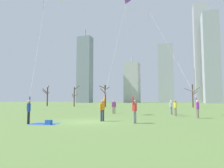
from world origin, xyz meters
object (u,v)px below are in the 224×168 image
(bystander_far_off_by_trees, at_px, (175,107))
(bare_tree_rightmost, at_px, (47,95))
(kite_flyer_midfield_right_red, at_px, (34,73))
(kite_flyer_midfield_center_pink, at_px, (186,84))
(kite_flyer_midfield_left_blue, at_px, (131,71))
(kite_flyer_foreground_right_purple, at_px, (109,79))
(distant_kite_drifting_right_yellow, at_px, (86,19))
(bystander_strolling_midfield, at_px, (171,106))
(bare_tree_center, at_px, (74,96))
(distant_kite_high_overhead_white, at_px, (60,8))
(bystander_watching_nearby, at_px, (114,106))
(bare_tree_left_of_center, at_px, (193,95))
(picnic_spot, at_px, (47,123))
(bare_tree_far_right_edge, at_px, (105,95))

(bystander_far_off_by_trees, distance_m, bare_tree_rightmost, 44.61)
(kite_flyer_midfield_right_red, relative_size, kite_flyer_midfield_center_pink, 0.92)
(kite_flyer_midfield_right_red, relative_size, kite_flyer_midfield_left_blue, 0.68)
(kite_flyer_foreground_right_purple, relative_size, distant_kite_drifting_right_yellow, 0.57)
(kite_flyer_midfield_right_red, xyz_separation_m, kite_flyer_midfield_center_pink, (11.52, 8.38, -0.49))
(bystander_strolling_midfield, distance_m, bare_tree_center, 33.53)
(kite_flyer_foreground_right_purple, height_order, bystander_far_off_by_trees, kite_flyer_foreground_right_purple)
(bystander_far_off_by_trees, height_order, distant_kite_high_overhead_white, distant_kite_high_overhead_white)
(bystander_watching_nearby, height_order, bare_tree_left_of_center, bare_tree_left_of_center)
(kite_flyer_midfield_right_red, distance_m, kite_flyer_midfield_center_pink, 14.25)
(kite_flyer_midfield_left_blue, bearing_deg, bare_tree_center, 123.21)
(kite_flyer_midfield_right_red, distance_m, picnic_spot, 4.47)
(bystander_far_off_by_trees, bearing_deg, picnic_spot, -129.01)
(kite_flyer_midfield_left_blue, bearing_deg, kite_flyer_midfield_center_pink, 65.19)
(kite_flyer_foreground_right_purple, distance_m, bystander_far_off_by_trees, 8.19)
(distant_kite_drifting_right_yellow, distance_m, bare_tree_far_right_edge, 18.88)
(bystander_strolling_midfield, xyz_separation_m, bare_tree_left_of_center, (4.28, 24.71, 1.92))
(bystander_strolling_midfield, height_order, distant_kite_high_overhead_white, distant_kite_high_overhead_white)
(bystander_watching_nearby, xyz_separation_m, distant_kite_drifting_right_yellow, (-12.91, 19.21, 20.26))
(bare_tree_center, bearing_deg, kite_flyer_foreground_right_purple, -57.53)
(distant_kite_high_overhead_white, height_order, picnic_spot, distant_kite_high_overhead_white)
(bystander_watching_nearby, height_order, bare_tree_far_right_edge, bare_tree_far_right_edge)
(kite_flyer_midfield_right_red, xyz_separation_m, bare_tree_center, (-14.46, 33.88, -0.93))
(kite_flyer_midfield_left_blue, height_order, bystander_watching_nearby, kite_flyer_midfield_left_blue)
(distant_kite_high_overhead_white, relative_size, bare_tree_center, 3.95)
(bystander_watching_nearby, bearing_deg, bystander_strolling_midfield, 4.95)
(bare_tree_center, distance_m, bare_tree_far_right_edge, 8.61)
(kite_flyer_foreground_right_purple, bearing_deg, kite_flyer_midfield_left_blue, -49.72)
(bare_tree_left_of_center, bearing_deg, bystander_strolling_midfield, -99.83)
(distant_kite_drifting_right_yellow, height_order, bare_tree_center, distant_kite_drifting_right_yellow)
(kite_flyer_midfield_left_blue, bearing_deg, picnic_spot, -164.99)
(picnic_spot, bearing_deg, bystander_watching_nearby, 84.82)
(kite_flyer_midfield_center_pink, bearing_deg, distant_kite_high_overhead_white, 151.65)
(kite_flyer_foreground_right_purple, xyz_separation_m, distant_kite_drifting_right_yellow, (-14.75, 26.66, 17.77))
(kite_flyer_midfield_right_red, height_order, bare_tree_rightmost, kite_flyer_midfield_right_red)
(kite_flyer_midfield_center_pink, bearing_deg, distant_kite_drifting_right_yellow, 134.73)
(kite_flyer_midfield_right_red, relative_size, bystander_watching_nearby, 9.19)
(bare_tree_left_of_center, relative_size, bare_tree_far_right_edge, 0.97)
(kite_flyer_midfield_right_red, bearing_deg, distant_kite_high_overhead_white, 117.83)
(kite_flyer_midfield_center_pink, bearing_deg, bystander_watching_nearby, 165.70)
(bare_tree_center, xyz_separation_m, bare_tree_left_of_center, (28.77, 1.88, 0.06))
(kite_flyer_midfield_center_pink, xyz_separation_m, bystander_watching_nearby, (-8.19, 2.09, -2.30))
(kite_flyer_midfield_center_pink, relative_size, bare_tree_left_of_center, 3.12)
(bystander_watching_nearby, xyz_separation_m, picnic_spot, (-1.08, -11.86, -0.81))
(kite_flyer_midfield_center_pink, height_order, distant_kite_drifting_right_yellow, distant_kite_drifting_right_yellow)
(bystander_watching_nearby, bearing_deg, bare_tree_rightmost, 137.06)
(distant_kite_drifting_right_yellow, bearing_deg, bare_tree_center, 139.29)
(kite_flyer_midfield_center_pink, bearing_deg, bystander_far_off_by_trees, 160.65)
(distant_kite_high_overhead_white, xyz_separation_m, distant_kite_drifting_right_yellow, (1.20, 9.26, 1.44))
(bystander_strolling_midfield, relative_size, bystander_watching_nearby, 1.00)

